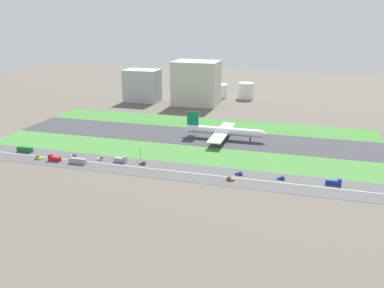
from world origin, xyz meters
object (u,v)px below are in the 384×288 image
(airliner, at_px, (222,131))
(car_0, at_px, (74,156))
(bus_0, at_px, (78,161))
(fuel_tank_west, at_px, (217,91))
(bus_1, at_px, (25,149))
(car_5, at_px, (230,179))
(car_3, at_px, (38,158))
(car_1, at_px, (239,173))
(hangar_building, at_px, (196,83))
(car_6, at_px, (101,159))
(truck_0, at_px, (334,182))
(truck_1, at_px, (121,160))
(fuel_tank_centre, at_px, (246,91))
(terminal_building, at_px, (142,85))
(car_4, at_px, (281,178))
(car_2, at_px, (143,163))
(traffic_light, at_px, (140,153))
(truck_2, at_px, (54,159))

(airliner, distance_m, car_0, 109.51)
(bus_0, relative_size, fuel_tank_west, 0.52)
(fuel_tank_west, bearing_deg, bus_1, -110.20)
(car_5, distance_m, car_3, 127.17)
(bus_1, bearing_deg, car_3, -29.05)
(car_1, bearing_deg, car_5, -109.49)
(car_5, relative_size, car_0, 1.00)
(bus_0, xyz_separation_m, hangar_building, (24.02, 192.00, 20.61))
(car_6, relative_size, fuel_tank_west, 0.20)
(truck_0, xyz_separation_m, bus_0, (-154.43, -10.00, 0.15))
(truck_1, distance_m, hangar_building, 183.18)
(fuel_tank_centre, bearing_deg, terminal_building, -156.90)
(car_5, height_order, hangar_building, hangar_building)
(car_4, bearing_deg, hangar_building, 119.25)
(car_1, bearing_deg, truck_0, -0.00)
(car_2, height_order, terminal_building, terminal_building)
(airliner, xyz_separation_m, car_1, (24.97, -68.00, -5.31))
(airliner, distance_m, traffic_light, 72.92)
(car_6, height_order, bus_1, bus_1)
(car_3, distance_m, fuel_tank_west, 245.97)
(bus_1, bearing_deg, fuel_tank_centre, 62.93)
(car_6, distance_m, car_4, 115.07)
(car_6, height_order, car_2, same)
(car_0, height_order, traffic_light, traffic_light)
(car_5, distance_m, car_1, 10.61)
(car_3, distance_m, truck_2, 12.11)
(car_4, distance_m, terminal_building, 244.57)
(car_6, distance_m, terminal_building, 188.78)
(car_1, distance_m, fuel_tank_west, 236.26)
(traffic_light, bearing_deg, car_2, -57.76)
(car_2, distance_m, terminal_building, 198.24)
(car_6, xyz_separation_m, car_0, (-19.94, 0.00, 0.00))
(car_0, bearing_deg, truck_2, -128.56)
(car_1, distance_m, hangar_building, 199.01)
(traffic_light, bearing_deg, car_5, -15.99)
(truck_1, distance_m, car_4, 100.99)
(truck_2, relative_size, bus_1, 0.72)
(bus_0, bearing_deg, fuel_tank_west, -98.73)
(car_4, relative_size, fuel_tank_west, 0.20)
(truck_0, xyz_separation_m, traffic_light, (-119.19, 7.99, 2.62))
(car_1, xyz_separation_m, bus_0, (-101.59, -10.00, 0.90))
(car_1, bearing_deg, car_2, 180.00)
(car_3, bearing_deg, car_2, -171.80)
(car_3, relative_size, truck_2, 0.52)
(car_0, xyz_separation_m, fuel_tank_centre, (77.95, 227.00, 7.92))
(truck_1, relative_size, car_4, 1.91)
(car_4, height_order, bus_0, bus_0)
(airliner, bearing_deg, fuel_tank_west, 104.20)
(airliner, height_order, car_3, airliner)
(car_3, relative_size, fuel_tank_centre, 0.25)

